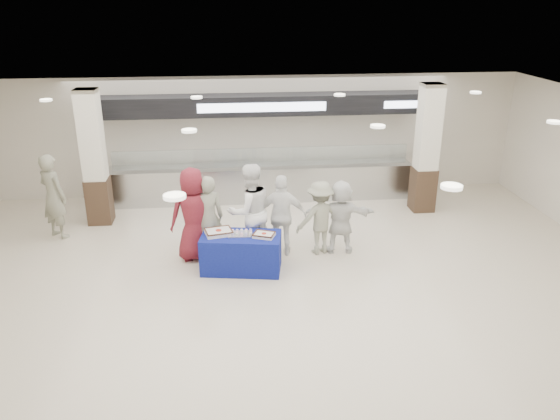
{
  "coord_description": "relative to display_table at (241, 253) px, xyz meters",
  "views": [
    {
      "loc": [
        -0.96,
        -8.43,
        5.12
      ],
      "look_at": [
        0.09,
        1.6,
        1.15
      ],
      "focal_mm": 35.0,
      "sensor_mm": 36.0,
      "label": 1
    }
  ],
  "objects": [
    {
      "name": "soldier_bg",
      "position": [
        -4.08,
        2.07,
        0.6
      ],
      "size": [
        0.85,
        0.79,
        1.94
      ],
      "primitive_type": "imported",
      "rotation": [
        0.0,
        0.0,
        2.5
      ],
      "color": "gray",
      "rests_on": "ground"
    },
    {
      "name": "column_left",
      "position": [
        -3.29,
        2.85,
        1.15
      ],
      "size": [
        0.55,
        0.55,
        3.2
      ],
      "color": "#332217",
      "rests_on": "ground"
    },
    {
      "name": "column_right",
      "position": [
        4.71,
        2.85,
        1.15
      ],
      "size": [
        0.55,
        0.55,
        3.2
      ],
      "color": "#332217",
      "rests_on": "ground"
    },
    {
      "name": "cupcake_tray",
      "position": [
        -0.03,
        0.05,
        0.41
      ],
      "size": [
        0.46,
        0.35,
        0.07
      ],
      "color": "#ADADB2",
      "rests_on": "display_table"
    },
    {
      "name": "soldier_b",
      "position": [
        1.68,
        0.64,
        0.42
      ],
      "size": [
        1.14,
        0.82,
        1.59
      ],
      "primitive_type": "imported",
      "rotation": [
        0.0,
        0.0,
        3.39
      ],
      "color": "gray",
      "rests_on": "ground"
    },
    {
      "name": "soldier_a",
      "position": [
        -0.64,
        0.64,
        0.52
      ],
      "size": [
        0.72,
        0.53,
        1.79
      ],
      "primitive_type": "imported",
      "rotation": [
        0.0,
        0.0,
        3.31
      ],
      "color": "gray",
      "rests_on": "ground"
    },
    {
      "name": "chef_short",
      "position": [
        0.88,
        0.64,
        0.5
      ],
      "size": [
        1.08,
        0.59,
        1.75
      ],
      "primitive_type": "imported",
      "rotation": [
        0.0,
        0.0,
        2.97
      ],
      "color": "white",
      "rests_on": "ground"
    },
    {
      "name": "civilian_white",
      "position": [
        2.12,
        0.64,
        0.42
      ],
      "size": [
        1.51,
        0.6,
        1.59
      ],
      "primitive_type": "imported",
      "rotation": [
        0.0,
        0.0,
        3.06
      ],
      "color": "white",
      "rests_on": "ground"
    },
    {
      "name": "civilian_maroon",
      "position": [
        -0.93,
        0.64,
        0.6
      ],
      "size": [
        1.08,
        0.84,
        1.95
      ],
      "primitive_type": "imported",
      "rotation": [
        0.0,
        0.0,
        3.4
      ],
      "color": "maroon",
      "rests_on": "ground"
    },
    {
      "name": "sheet_cake_right",
      "position": [
        0.45,
        -0.1,
        0.42
      ],
      "size": [
        0.48,
        0.43,
        0.09
      ],
      "color": "white",
      "rests_on": "display_table"
    },
    {
      "name": "ground",
      "position": [
        0.71,
        -1.35,
        -0.38
      ],
      "size": [
        14.0,
        14.0,
        0.0
      ],
      "primitive_type": "plane",
      "color": "beige",
      "rests_on": "ground"
    },
    {
      "name": "chef_tall",
      "position": [
        0.21,
        0.64,
        0.63
      ],
      "size": [
        1.19,
        1.06,
        2.01
      ],
      "primitive_type": "imported",
      "rotation": [
        0.0,
        0.0,
        3.51
      ],
      "color": "white",
      "rests_on": "ground"
    },
    {
      "name": "sheet_cake_left",
      "position": [
        -0.43,
        0.1,
        0.43
      ],
      "size": [
        0.58,
        0.5,
        0.1
      ],
      "color": "white",
      "rests_on": "display_table"
    },
    {
      "name": "serving_line",
      "position": [
        0.72,
        4.05,
        0.78
      ],
      "size": [
        8.7,
        0.85,
        2.8
      ],
      "color": "#AEB1B5",
      "rests_on": "ground"
    },
    {
      "name": "display_table",
      "position": [
        0.0,
        0.0,
        0.0
      ],
      "size": [
        1.66,
        1.03,
        0.75
      ],
      "primitive_type": "cube",
      "rotation": [
        0.0,
        0.0,
        -0.17
      ],
      "color": "navy",
      "rests_on": "ground"
    }
  ]
}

